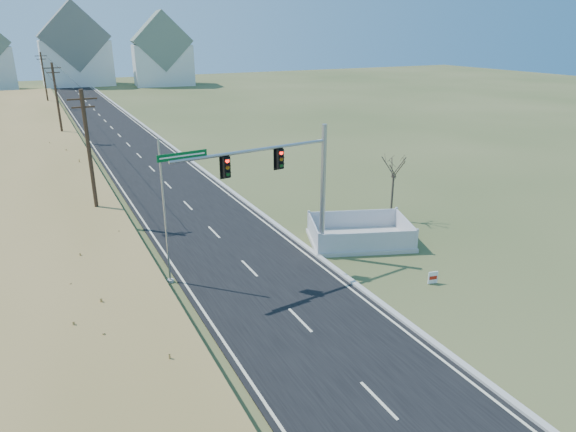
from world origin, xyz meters
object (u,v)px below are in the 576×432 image
Objects in this scene: fence_enclosure at (360,238)px; flagpole at (166,228)px; open_sign at (433,278)px; traffic_signal_mast at (295,184)px; bare_tree at (394,165)px.

fence_enclosure is 0.95× the size of flagpole.
fence_enclosure is at bearing 103.37° from open_sign.
fence_enclosure is (5.04, 0.92, -4.41)m from traffic_signal_mast.
bare_tree is at bearing 8.30° from flagpole.
traffic_signal_mast is 14.42× the size of open_sign.
fence_enclosure reaches higher than open_sign.
fence_enclosure is 10.77× the size of open_sign.
traffic_signal_mast is 1.98× the size of bare_tree.
flagpole is (-12.19, 6.33, 2.68)m from open_sign.
traffic_signal_mast is 7.16m from flagpole.
traffic_signal_mast is at bearing 145.20° from open_sign.
fence_enclosure is at bearing 0.28° from flagpole.
bare_tree is (3.89, 8.67, 3.56)m from open_sign.
bare_tree is at bearing 48.94° from fence_enclosure.
bare_tree is (4.14, 2.29, 3.64)m from fence_enclosure.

